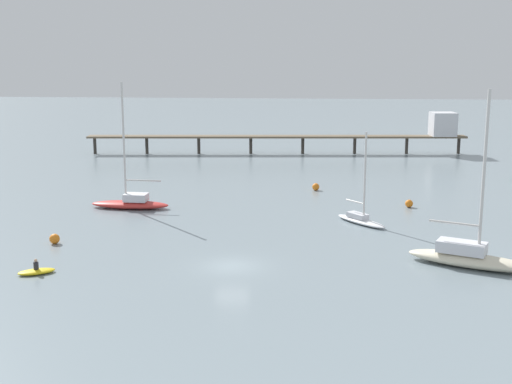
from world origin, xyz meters
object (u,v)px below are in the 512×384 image
(sailboat_cream, at_px, (470,256))
(mooring_buoy_outer, at_px, (55,239))
(sailboat_red, at_px, (131,201))
(sailboat_white, at_px, (361,217))
(mooring_buoy_far, at_px, (409,204))
(dinghy_yellow, at_px, (36,271))
(mooring_buoy_near, at_px, (316,187))
(pier, at_px, (360,131))

(sailboat_cream, xyz_separation_m, mooring_buoy_outer, (-33.37, 3.31, -0.40))
(sailboat_red, bearing_deg, sailboat_white, -10.65)
(mooring_buoy_far, bearing_deg, dinghy_yellow, -140.78)
(dinghy_yellow, xyz_separation_m, mooring_buoy_outer, (-1.69, 7.79, 0.22))
(sailboat_red, bearing_deg, mooring_buoy_near, 30.09)
(sailboat_cream, height_order, dinghy_yellow, sailboat_cream)
(sailboat_red, distance_m, mooring_buoy_near, 22.06)
(sailboat_red, bearing_deg, dinghy_yellow, -92.98)
(sailboat_cream, xyz_separation_m, dinghy_yellow, (-31.68, -4.47, -0.62))
(sailboat_white, distance_m, mooring_buoy_outer, 27.70)
(pier, xyz_separation_m, mooring_buoy_outer, (-28.83, -55.30, -3.27))
(sailboat_red, distance_m, sailboat_cream, 34.96)
(sailboat_cream, relative_size, dinghy_yellow, 4.62)
(sailboat_red, relative_size, mooring_buoy_outer, 14.97)
(sailboat_cream, xyz_separation_m, mooring_buoy_far, (-1.79, 19.93, -0.43))
(mooring_buoy_far, height_order, mooring_buoy_near, mooring_buoy_near)
(sailboat_cream, distance_m, dinghy_yellow, 32.00)
(pier, relative_size, dinghy_yellow, 21.12)
(sailboat_white, height_order, dinghy_yellow, sailboat_white)
(sailboat_white, bearing_deg, mooring_buoy_far, 53.22)
(sailboat_white, relative_size, mooring_buoy_outer, 10.07)
(sailboat_white, bearing_deg, sailboat_red, 169.35)
(mooring_buoy_outer, bearing_deg, pier, 62.47)
(sailboat_cream, relative_size, mooring_buoy_outer, 15.34)
(sailboat_cream, bearing_deg, sailboat_red, 150.95)
(sailboat_red, xyz_separation_m, mooring_buoy_outer, (-2.80, -13.66, -0.30))
(sailboat_white, relative_size, mooring_buoy_near, 10.19)
(sailboat_white, bearing_deg, dinghy_yellow, -145.04)
(sailboat_white, bearing_deg, mooring_buoy_outer, -160.42)
(mooring_buoy_far, bearing_deg, mooring_buoy_outer, -152.25)
(sailboat_cream, bearing_deg, pier, 94.43)
(mooring_buoy_near, bearing_deg, pier, 77.21)
(sailboat_red, height_order, mooring_buoy_outer, sailboat_red)
(sailboat_cream, height_order, sailboat_white, sailboat_cream)
(sailboat_white, distance_m, mooring_buoy_near, 16.00)
(mooring_buoy_outer, xyz_separation_m, mooring_buoy_near, (21.89, 24.72, -0.00))
(mooring_buoy_outer, bearing_deg, sailboat_red, 78.41)
(dinghy_yellow, bearing_deg, sailboat_red, 87.02)
(mooring_buoy_outer, bearing_deg, dinghy_yellow, -77.78)
(mooring_buoy_far, relative_size, mooring_buoy_near, 0.95)
(sailboat_white, distance_m, mooring_buoy_far, 9.15)
(sailboat_cream, height_order, mooring_buoy_near, sailboat_cream)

